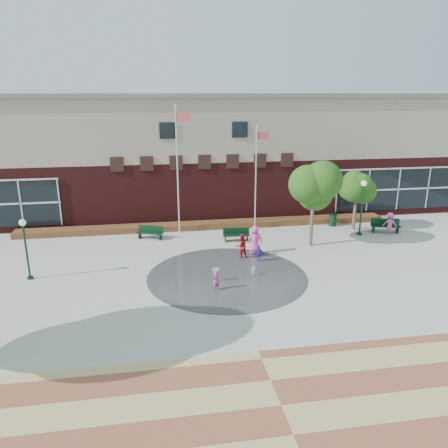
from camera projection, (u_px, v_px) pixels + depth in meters
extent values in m
plane|color=#666056|center=(238.00, 303.00, 20.18)|extent=(120.00, 120.00, 0.00)
cube|color=#A8A8A0|center=(224.00, 269.00, 23.95)|extent=(46.00, 18.00, 0.01)
cube|color=brown|center=(281.00, 406.00, 13.57)|extent=(46.00, 6.00, 0.01)
cylinder|color=#383A3D|center=(227.00, 276.00, 23.01)|extent=(8.40, 8.40, 0.01)
cube|color=#4A1616|center=(198.00, 181.00, 36.03)|extent=(44.00, 10.00, 4.50)
cube|color=gray|center=(197.00, 125.00, 34.71)|extent=(44.00, 10.00, 4.50)
cube|color=slate|center=(196.00, 95.00, 34.04)|extent=(44.40, 10.40, 0.30)
cube|color=black|center=(398.00, 189.00, 33.65)|extent=(10.00, 0.12, 3.19)
cube|color=black|center=(167.00, 131.00, 29.58)|extent=(1.10, 0.10, 1.10)
cube|color=black|center=(240.00, 130.00, 30.35)|extent=(1.10, 0.10, 1.10)
cube|color=maroon|center=(207.00, 228.00, 31.12)|extent=(26.00, 1.20, 0.40)
cylinder|color=silver|center=(178.00, 173.00, 28.80)|extent=(0.10, 0.10, 8.42)
sphere|color=silver|center=(175.00, 106.00, 27.55)|extent=(0.16, 0.16, 0.16)
cube|color=#BC4147|center=(183.00, 117.00, 27.70)|extent=(0.90, 0.25, 0.56)
cylinder|color=silver|center=(256.00, 180.00, 29.82)|extent=(0.09, 0.09, 7.07)
sphere|color=silver|center=(257.00, 127.00, 28.77)|extent=(0.14, 0.14, 0.14)
cube|color=#BC4147|center=(263.00, 136.00, 28.96)|extent=(0.81, 0.10, 0.50)
cylinder|color=black|center=(27.00, 253.00, 22.27)|extent=(0.10, 0.10, 2.92)
cylinder|color=black|center=(30.00, 278.00, 22.68)|extent=(0.31, 0.31, 0.14)
sphere|color=white|center=(22.00, 223.00, 21.79)|extent=(0.34, 0.34, 0.34)
cylinder|color=black|center=(361.00, 211.00, 29.12)|extent=(0.12, 0.12, 3.38)
cylinder|color=black|center=(359.00, 234.00, 29.60)|extent=(0.36, 0.36, 0.16)
sphere|color=white|center=(364.00, 183.00, 28.58)|extent=(0.40, 0.40, 0.40)
cube|color=black|center=(150.00, 233.00, 28.68)|extent=(1.79, 1.10, 0.06)
cube|color=black|center=(151.00, 229.00, 28.81)|extent=(1.62, 0.70, 0.43)
cube|color=black|center=(236.00, 235.00, 28.24)|extent=(1.75, 0.63, 0.06)
cube|color=black|center=(236.00, 231.00, 28.37)|extent=(1.71, 0.20, 0.43)
cube|color=black|center=(386.00, 226.00, 29.93)|extent=(2.01, 0.96, 0.06)
cube|color=black|center=(385.00, 222.00, 30.09)|extent=(1.90, 0.49, 0.48)
cylinder|color=black|center=(333.00, 220.00, 31.46)|extent=(0.53, 0.53, 0.88)
cylinder|color=black|center=(333.00, 214.00, 31.33)|extent=(0.56, 0.56, 0.05)
cylinder|color=#4D3D2F|center=(312.00, 221.00, 27.14)|extent=(0.22, 0.22, 3.24)
cylinder|color=#4D3D2F|center=(355.00, 213.00, 30.39)|extent=(0.21, 0.21, 2.47)
cone|color=white|center=(216.00, 282.00, 22.38)|extent=(0.35, 0.35, 0.69)
cone|color=white|center=(253.00, 276.00, 23.03)|extent=(0.20, 0.20, 0.46)
imported|color=#C34E89|center=(216.00, 280.00, 21.28)|extent=(0.45, 0.38, 1.05)
imported|color=#AA1823|center=(241.00, 246.00, 25.36)|extent=(0.81, 0.69, 1.48)
imported|color=#EC42AF|center=(255.00, 240.00, 25.93)|extent=(0.94, 0.69, 1.75)
imported|color=#352FB7|center=(259.00, 254.00, 24.88)|extent=(0.61, 0.40, 0.96)
imported|color=#CF579A|center=(390.00, 224.00, 29.60)|extent=(1.11, 0.88, 1.50)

